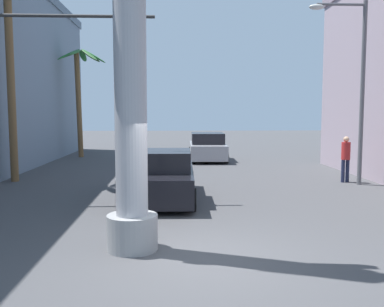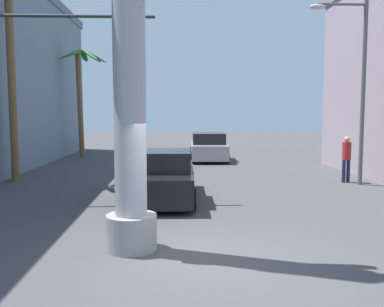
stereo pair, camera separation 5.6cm
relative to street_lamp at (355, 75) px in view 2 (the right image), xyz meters
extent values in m
plane|color=#424244|center=(-6.15, 2.03, -4.09)|extent=(93.61, 93.61, 0.00)
cylinder|color=#9E9EA3|center=(-7.51, -7.37, 0.33)|extent=(0.63, 0.63, 8.82)
cylinder|color=gray|center=(-7.51, -7.37, -3.74)|extent=(1.00, 1.00, 0.70)
cylinder|color=#59595E|center=(0.33, 0.00, -0.70)|extent=(0.16, 0.16, 6.77)
cylinder|color=#59595E|center=(-0.58, 0.00, 2.53)|extent=(1.81, 0.10, 0.10)
ellipsoid|color=beige|center=(-1.48, 0.00, 2.43)|extent=(0.56, 0.28, 0.20)
cylinder|color=#333333|center=(-9.93, -2.45, 1.49)|extent=(5.41, 0.10, 0.10)
cube|color=black|center=(-8.04, -2.45, 1.04)|extent=(0.24, 0.24, 0.70)
sphere|color=red|center=(-8.04, -2.58, 1.26)|extent=(0.14, 0.14, 0.14)
sphere|color=yellow|center=(-8.04, -2.58, 1.04)|extent=(0.14, 0.14, 0.14)
sphere|color=green|center=(-8.04, -2.58, 0.82)|extent=(0.14, 0.14, 0.14)
cylinder|color=black|center=(-8.02, -0.67, -3.77)|extent=(0.24, 0.65, 0.64)
cylinder|color=black|center=(-6.09, -0.72, -3.77)|extent=(0.24, 0.65, 0.64)
cylinder|color=black|center=(-8.11, -4.06, -3.77)|extent=(0.24, 0.65, 0.64)
cylinder|color=black|center=(-6.18, -4.11, -3.77)|extent=(0.24, 0.65, 0.64)
cube|color=black|center=(-7.10, -2.39, -3.53)|extent=(2.16, 4.90, 0.80)
cube|color=black|center=(-7.11, -2.75, -2.83)|extent=(1.92, 2.09, 0.60)
cylinder|color=black|center=(-5.61, 10.25, -3.77)|extent=(0.24, 0.65, 0.64)
cylinder|color=black|center=(-3.75, 10.20, -3.77)|extent=(0.24, 0.65, 0.64)
cylinder|color=black|center=(-5.70, 7.00, -3.77)|extent=(0.24, 0.65, 0.64)
cylinder|color=black|center=(-3.85, 6.95, -3.77)|extent=(0.24, 0.65, 0.64)
cube|color=#99999E|center=(-4.73, 8.60, -3.53)|extent=(2.08, 4.70, 0.80)
cube|color=black|center=(-4.73, 8.60, -2.83)|extent=(1.86, 2.60, 0.60)
cylinder|color=brown|center=(-12.95, 1.34, 0.04)|extent=(0.31, 0.35, 8.26)
cylinder|color=brown|center=(-12.35, 10.49, -0.93)|extent=(0.35, 0.69, 6.33)
ellipsoid|color=#29732D|center=(-11.40, 10.58, 1.99)|extent=(1.44, 0.57, 0.87)
ellipsoid|color=#325D2D|center=(-11.69, 11.08, 2.06)|extent=(1.19, 1.40, 0.68)
ellipsoid|color=#24742D|center=(-12.18, 11.24, 2.08)|extent=(0.40, 1.52, 0.61)
ellipsoid|color=#21602D|center=(-12.90, 10.71, 2.10)|extent=(1.55, 0.83, 0.56)
ellipsoid|color=#20692D|center=(-12.78, 10.00, 2.01)|extent=(1.36, 1.15, 0.82)
ellipsoid|color=#2A632D|center=(-12.30, 9.70, 2.09)|extent=(0.63, 1.56, 0.58)
ellipsoid|color=#30622D|center=(-11.57, 9.96, 2.00)|extent=(1.31, 1.20, 0.84)
cylinder|color=#1E233F|center=(0.11, 0.57, -3.64)|extent=(0.14, 0.14, 0.89)
cylinder|color=#1E233F|center=(-0.09, 0.53, -3.64)|extent=(0.14, 0.14, 0.89)
cylinder|color=#B22626|center=(0.01, 0.55, -2.86)|extent=(0.41, 0.41, 0.68)
sphere|color=tan|center=(0.01, 0.55, -2.41)|extent=(0.22, 0.22, 0.22)
camera|label=1|loc=(-6.70, -15.67, -1.38)|focal=40.00mm
camera|label=2|loc=(-6.65, -15.67, -1.38)|focal=40.00mm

